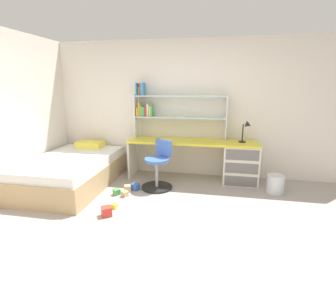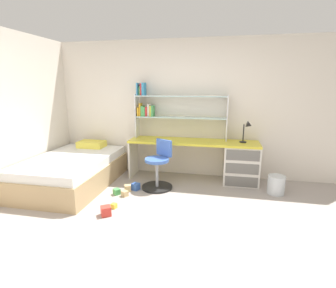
{
  "view_description": "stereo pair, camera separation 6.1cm",
  "coord_description": "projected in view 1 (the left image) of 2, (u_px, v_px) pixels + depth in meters",
  "views": [
    {
      "loc": [
        0.49,
        -2.59,
        1.7
      ],
      "look_at": [
        -0.24,
        1.21,
        0.81
      ],
      "focal_mm": 27.54,
      "sensor_mm": 36.0,
      "label": 1
    },
    {
      "loc": [
        0.55,
        -2.58,
        1.7
      ],
      "look_at": [
        -0.24,
        1.21,
        0.81
      ],
      "focal_mm": 27.54,
      "sensor_mm": 36.0,
      "label": 2
    }
  ],
  "objects": [
    {
      "name": "room_shell",
      "position": [
        106.0,
        114.0,
        4.03
      ],
      "size": [
        6.15,
        5.42,
        2.52
      ],
      "color": "silver",
      "rests_on": "ground_plane"
    },
    {
      "name": "waste_bin",
      "position": [
        275.0,
        184.0,
        4.13
      ],
      "size": [
        0.27,
        0.27,
        0.3
      ],
      "primitive_type": "cylinder",
      "color": "silver",
      "rests_on": "ground_plane"
    },
    {
      "name": "bed_platform",
      "position": [
        72.0,
        171.0,
        4.43
      ],
      "size": [
        1.26,
        1.94,
        0.63
      ],
      "color": "tan",
      "rests_on": "ground_plane"
    },
    {
      "name": "toy_block_yellow_0",
      "position": [
        114.0,
        206.0,
        3.63
      ],
      "size": [
        0.09,
        0.09,
        0.07
      ],
      "primitive_type": "cube",
      "rotation": [
        0.0,
        0.0,
        1.28
      ],
      "color": "gold",
      "rests_on": "ground_plane"
    },
    {
      "name": "toy_block_blue_1",
      "position": [
        135.0,
        187.0,
        4.26
      ],
      "size": [
        0.14,
        0.14,
        0.11
      ],
      "primitive_type": "cube",
      "rotation": [
        0.0,
        0.0,
        2.81
      ],
      "color": "#3860B7",
      "rests_on": "ground_plane"
    },
    {
      "name": "toy_block_natural_5",
      "position": [
        125.0,
        194.0,
        4.02
      ],
      "size": [
        0.12,
        0.12,
        0.09
      ],
      "primitive_type": "cube",
      "rotation": [
        0.0,
        0.0,
        2.63
      ],
      "color": "tan",
      "rests_on": "ground_plane"
    },
    {
      "name": "desk",
      "position": [
        227.0,
        160.0,
        4.56
      ],
      "size": [
        2.3,
        0.54,
        0.73
      ],
      "color": "gold",
      "rests_on": "ground_plane"
    },
    {
      "name": "toy_block_natural_2",
      "position": [
        128.0,
        188.0,
        4.21
      ],
      "size": [
        0.13,
        0.13,
        0.1
      ],
      "primitive_type": "cube",
      "rotation": [
        0.0,
        0.0,
        1.99
      ],
      "color": "tan",
      "rests_on": "ground_plane"
    },
    {
      "name": "ground_plane",
      "position": [
        168.0,
        238.0,
        2.95
      ],
      "size": [
        6.15,
        5.42,
        0.02
      ],
      "primitive_type": "cube",
      "color": "#9E938C"
    },
    {
      "name": "swivel_chair",
      "position": [
        158.0,
        169.0,
        4.31
      ],
      "size": [
        0.52,
        0.52,
        0.81
      ],
      "color": "black",
      "rests_on": "ground_plane"
    },
    {
      "name": "toy_block_green_4",
      "position": [
        117.0,
        192.0,
        4.08
      ],
      "size": [
        0.13,
        0.13,
        0.09
      ],
      "primitive_type": "cube",
      "rotation": [
        0.0,
        0.0,
        2.43
      ],
      "color": "#479E51",
      "rests_on": "ground_plane"
    },
    {
      "name": "toy_block_red_3",
      "position": [
        107.0,
        211.0,
        3.42
      ],
      "size": [
        0.18,
        0.18,
        0.13
      ],
      "primitive_type": "cube",
      "rotation": [
        0.0,
        0.0,
        0.6
      ],
      "color": "red",
      "rests_on": "ground_plane"
    },
    {
      "name": "desk_lamp",
      "position": [
        247.0,
        128.0,
        4.38
      ],
      "size": [
        0.2,
        0.16,
        0.38
      ],
      "color": "black",
      "rests_on": "desk"
    },
    {
      "name": "bookshelf_hutch",
      "position": [
        167.0,
        108.0,
        4.72
      ],
      "size": [
        1.69,
        0.22,
        1.01
      ],
      "color": "silver",
      "rests_on": "desk"
    }
  ]
}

